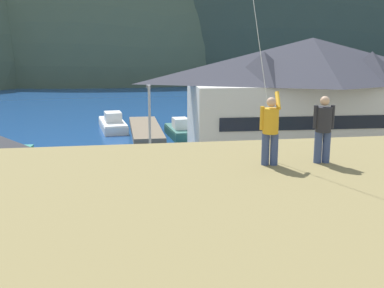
{
  "coord_description": "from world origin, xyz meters",
  "views": [
    {
      "loc": [
        -5.08,
        -19.2,
        9.87
      ],
      "look_at": [
        -0.55,
        9.0,
        3.74
      ],
      "focal_mm": 44.15,
      "sensor_mm": 36.0,
      "label": 1
    }
  ],
  "objects": [
    {
      "name": "wharf_dock",
      "position": [
        -1.96,
        33.24,
        0.35
      ],
      "size": [
        3.2,
        14.34,
        0.7
      ],
      "color": "#70604C",
      "rests_on": "ground"
    },
    {
      "name": "parked_car_back_row_right",
      "position": [
        -7.84,
        5.56,
        1.06
      ],
      "size": [
        4.31,
        2.27,
        1.82
      ],
      "color": "#B28923",
      "rests_on": "parking_lot_pad"
    },
    {
      "name": "parked_car_lone_by_shed",
      "position": [
        1.72,
        6.09,
        1.06
      ],
      "size": [
        4.29,
        2.23,
        1.82
      ],
      "color": "black",
      "rests_on": "parking_lot_pad"
    },
    {
      "name": "moored_boat_wharfside",
      "position": [
        -5.6,
        35.45,
        0.72
      ],
      "size": [
        3.45,
        8.32,
        2.16
      ],
      "color": "silver",
      "rests_on": "ground"
    },
    {
      "name": "ground_plane",
      "position": [
        0.0,
        0.0,
        0.0
      ],
      "size": [
        600.0,
        600.0,
        0.0
      ],
      "primitive_type": "plane",
      "color": "#66604C"
    },
    {
      "name": "person_companion",
      "position": [
        0.16,
        -7.92,
        7.74
      ],
      "size": [
        0.55,
        0.4,
        1.74
      ],
      "color": "#384770",
      "rests_on": "grassy_hill_foreground"
    },
    {
      "name": "person_kite_flyer",
      "position": [
        -1.26,
        -7.92,
        7.76
      ],
      "size": [
        0.6,
        0.62,
        1.86
      ],
      "color": "#384770",
      "rests_on": "grassy_hill_foreground"
    },
    {
      "name": "parked_car_front_row_red",
      "position": [
        2.89,
        0.42,
        1.06
      ],
      "size": [
        4.23,
        2.11,
        1.82
      ],
      "color": "navy",
      "rests_on": "parking_lot_pad"
    },
    {
      "name": "moored_boat_outer_mooring",
      "position": [
        1.44,
        29.69,
        0.72
      ],
      "size": [
        2.6,
        6.75,
        2.16
      ],
      "color": "#23564C",
      "rests_on": "ground"
    },
    {
      "name": "parking_light_pole",
      "position": [
        -3.05,
        10.55,
        4.22
      ],
      "size": [
        0.24,
        0.78,
        7.16
      ],
      "color": "#ADADB2",
      "rests_on": "parking_lot_pad"
    },
    {
      "name": "parked_car_back_row_left",
      "position": [
        -2.78,
        6.29,
        1.06
      ],
      "size": [
        4.23,
        2.12,
        1.82
      ],
      "color": "#236633",
      "rests_on": "parking_lot_pad"
    },
    {
      "name": "parking_lot_pad",
      "position": [
        0.0,
        5.0,
        0.05
      ],
      "size": [
        40.0,
        20.0,
        0.1
      ],
      "primitive_type": "cube",
      "color": "gray",
      "rests_on": "ground"
    },
    {
      "name": "harbor_lodge",
      "position": [
        12.05,
        20.65,
        5.49
      ],
      "size": [
        22.82,
        10.41,
        10.33
      ],
      "color": "beige",
      "rests_on": "ground"
    },
    {
      "name": "far_hill_far_shoulder",
      "position": [
        48.9,
        115.23,
        0.0
      ],
      "size": [
        113.99,
        62.14,
        94.83
      ],
      "primitive_type": "ellipsoid",
      "color": "#2D3D33",
      "rests_on": "ground"
    },
    {
      "name": "parked_car_mid_row_near",
      "position": [
        7.28,
        7.69,
        1.06
      ],
      "size": [
        4.31,
        2.27,
        1.82
      ],
      "color": "#9EA3A8",
      "rests_on": "parking_lot_pad"
    },
    {
      "name": "bay_water",
      "position": [
        0.0,
        60.0,
        0.01
      ],
      "size": [
        360.0,
        84.0,
        0.03
      ],
      "primitive_type": "cube",
      "color": "navy",
      "rests_on": "ground"
    },
    {
      "name": "parked_car_corner_spot",
      "position": [
        -3.26,
        0.74,
        1.06
      ],
      "size": [
        4.26,
        2.17,
        1.82
      ],
      "color": "navy",
      "rests_on": "parking_lot_pad"
    },
    {
      "name": "far_hill_center_saddle",
      "position": [
        -5.9,
        115.06,
        0.0
      ],
      "size": [
        99.32,
        56.15,
        70.41
      ],
      "primitive_type": "ellipsoid",
      "color": "#42513D",
      "rests_on": "ground"
    }
  ]
}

